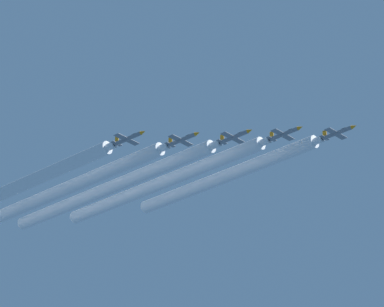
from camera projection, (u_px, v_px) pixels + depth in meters
The scene contains 10 objects.
jet_lead at pixel (338, 132), 361.72m from camera, with size 8.28×12.05×2.90m.
jet_second_echelon at pixel (285, 134), 359.52m from camera, with size 8.28×12.05×2.90m.
jet_third_echelon at pixel (235, 137), 357.39m from camera, with size 8.28×12.05×2.90m.
jet_fourth_echelon at pixel (183, 139), 355.46m from camera, with size 8.28×12.05×2.90m.
jet_fifth_echelon at pixel (129, 138), 353.37m from camera, with size 8.28×12.05×2.90m.
smoke_trail_lead at pixel (229, 175), 386.02m from camera, with size 3.85×69.78×3.85m.
smoke_trail_second_echelon at pixel (166, 181), 386.84m from camera, with size 3.85×79.82×3.85m.
smoke_trail_third_echelon at pixel (115, 186), 385.77m from camera, with size 3.85×83.35×3.85m.
smoke_trail_fourth_echelon at pixel (71, 187), 382.56m from camera, with size 3.85×79.12×3.85m.
smoke_trail_fifth_echelon at pixel (27, 183), 378.55m from camera, with size 3.85×72.73×3.85m.
Camera 1 is at (242.21, 205.51, 1.77)m, focal length 121.53 mm.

